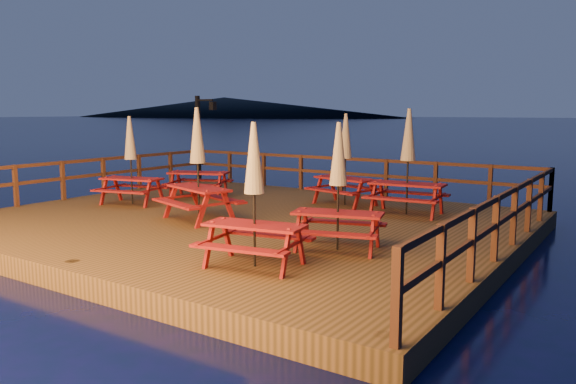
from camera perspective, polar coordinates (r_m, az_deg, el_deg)
name	(u,v)px	position (r m, az deg, el deg)	size (l,w,h in m)	color
ground	(243,234)	(13.27, -4.56, -4.31)	(500.00, 500.00, 0.00)	black
deck	(243,226)	(13.23, -4.57, -3.47)	(12.00, 10.00, 0.40)	#423015
deck_piles	(244,247)	(13.34, -4.54, -5.57)	(11.44, 9.44, 1.40)	#3E2513
railing	(285,178)	(14.50, -0.27, 1.45)	(11.80, 9.75, 1.10)	#3E2513
lamp_post	(201,131)	(19.93, -8.78, 6.18)	(0.85, 0.18, 3.00)	black
headland_left	(224,107)	(261.35, -6.49, 8.55)	(180.00, 84.00, 9.00)	black
picnic_table_0	(254,192)	(8.88, -3.45, -0.05)	(1.82, 1.59, 2.31)	maroon
picnic_table_1	(345,158)	(14.89, 5.85, 3.48)	(1.96, 1.74, 2.41)	maroon
picnic_table_2	(198,162)	(12.82, -9.14, 2.99)	(2.16, 1.95, 2.56)	maroon
picnic_table_3	(198,154)	(16.36, -9.13, 3.87)	(2.11, 1.95, 2.43)	maroon
picnic_table_4	(338,184)	(9.99, 5.12, 0.78)	(1.90, 1.70, 2.29)	maroon
picnic_table_5	(408,160)	(13.72, 12.09, 3.20)	(1.89, 1.60, 2.54)	maroon
picnic_table_6	(131,159)	(15.51, -15.68, 3.27)	(1.91, 1.70, 2.34)	maroon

